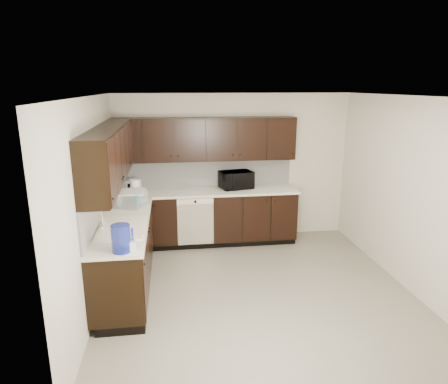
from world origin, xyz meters
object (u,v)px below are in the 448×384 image
object	(u,v)px
sink	(122,234)
microwave	(236,180)
storage_bin	(126,199)
toaster_oven	(129,186)
blue_pitcher	(121,239)

from	to	relation	value
sink	microwave	bearing A→B (deg)	46.20
microwave	storage_bin	bearing A→B (deg)	-170.01
toaster_oven	microwave	bearing A→B (deg)	-21.20
blue_pitcher	microwave	bearing A→B (deg)	48.98
toaster_oven	blue_pitcher	bearing A→B (deg)	-108.17
microwave	toaster_oven	size ratio (longest dim) A/B	1.56
microwave	toaster_oven	distance (m)	1.77
microwave	storage_bin	world-z (taller)	microwave
blue_pitcher	toaster_oven	bearing A→B (deg)	85.83
toaster_oven	blue_pitcher	size ratio (longest dim) A/B	1.14
sink	storage_bin	size ratio (longest dim) A/B	1.57
sink	blue_pitcher	size ratio (longest dim) A/B	2.78
microwave	blue_pitcher	distance (m)	2.94
sink	toaster_oven	distance (m)	1.77
sink	blue_pitcher	xyz separation A→B (m)	(0.08, -0.69, 0.21)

